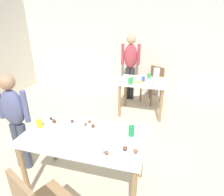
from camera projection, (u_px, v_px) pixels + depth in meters
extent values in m
plane|color=beige|center=(97.00, 176.00, 2.59)|extent=(6.40, 6.40, 0.00)
cube|color=beige|center=(137.00, 45.00, 4.90)|extent=(6.40, 0.10, 2.60)
cube|color=silver|center=(84.00, 137.00, 2.18)|extent=(1.40, 0.74, 0.04)
cylinder|color=olive|center=(24.00, 170.00, 2.21)|extent=(0.06, 0.06, 0.71)
cylinder|color=olive|center=(133.00, 196.00, 1.90)|extent=(0.06, 0.06, 0.71)
cylinder|color=olive|center=(53.00, 139.00, 2.76)|extent=(0.06, 0.06, 0.71)
cylinder|color=olive|center=(141.00, 155.00, 2.45)|extent=(0.06, 0.06, 0.71)
cube|color=silver|center=(143.00, 82.00, 3.99)|extent=(0.96, 0.70, 0.04)
cylinder|color=olive|center=(120.00, 101.00, 3.98)|extent=(0.06, 0.06, 0.71)
cylinder|color=olive|center=(161.00, 106.00, 3.78)|extent=(0.06, 0.06, 0.71)
cylinder|color=olive|center=(125.00, 91.00, 4.49)|extent=(0.06, 0.06, 0.71)
cylinder|color=olive|center=(162.00, 95.00, 4.29)|extent=(0.06, 0.06, 0.71)
cube|color=brown|center=(151.00, 86.00, 4.63)|extent=(0.56, 0.56, 0.04)
cube|color=brown|center=(157.00, 75.00, 4.64)|extent=(0.33, 0.26, 0.42)
cylinder|color=brown|center=(151.00, 98.00, 4.50)|extent=(0.04, 0.04, 0.41)
cylinder|color=brown|center=(141.00, 94.00, 4.74)|extent=(0.04, 0.04, 0.41)
cylinder|color=brown|center=(160.00, 95.00, 4.69)|extent=(0.04, 0.04, 0.41)
cylinder|color=brown|center=(150.00, 91.00, 4.94)|extent=(0.04, 0.04, 0.41)
cylinder|color=#383D4C|center=(18.00, 145.00, 2.65)|extent=(0.11, 0.11, 0.69)
cylinder|color=#383D4C|center=(25.00, 147.00, 2.63)|extent=(0.11, 0.11, 0.69)
ellipsoid|color=#4C5175|center=(13.00, 108.00, 2.40)|extent=(0.32, 0.20, 0.49)
sphere|color=#997051|center=(7.00, 82.00, 2.27)|extent=(0.19, 0.19, 0.19)
cylinder|color=#4C5175|center=(0.00, 103.00, 2.43)|extent=(0.07, 0.07, 0.42)
cylinder|color=#4C5175|center=(25.00, 107.00, 2.34)|extent=(0.07, 0.07, 0.42)
cylinder|color=#28282D|center=(132.00, 84.00, 4.83)|extent=(0.11, 0.11, 0.81)
cylinder|color=#28282D|center=(127.00, 84.00, 4.84)|extent=(0.11, 0.11, 0.81)
ellipsoid|color=#9E3842|center=(131.00, 56.00, 4.56)|extent=(0.35, 0.25, 0.57)
sphere|color=tan|center=(131.00, 39.00, 4.40)|extent=(0.22, 0.22, 0.22)
cylinder|color=#9E3842|center=(139.00, 55.00, 4.52)|extent=(0.08, 0.08, 0.49)
cylinder|color=#9E3842|center=(123.00, 54.00, 4.56)|extent=(0.08, 0.08, 0.49)
cylinder|color=white|center=(106.00, 132.00, 2.16)|extent=(0.18, 0.18, 0.08)
cylinder|color=#198438|center=(131.00, 131.00, 2.15)|extent=(0.07, 0.07, 0.12)
cube|color=silver|center=(78.00, 138.00, 2.12)|extent=(0.17, 0.02, 0.01)
cylinder|color=white|center=(99.00, 151.00, 1.84)|extent=(0.07, 0.07, 0.10)
cylinder|color=yellow|center=(40.00, 124.00, 2.32)|extent=(0.08, 0.08, 0.09)
sphere|color=brown|center=(106.00, 153.00, 1.86)|extent=(0.05, 0.05, 0.05)
sphere|color=#3D2319|center=(51.00, 118.00, 2.49)|extent=(0.04, 0.04, 0.04)
sphere|color=brown|center=(125.00, 149.00, 1.92)|extent=(0.05, 0.05, 0.05)
sphere|color=brown|center=(54.00, 121.00, 2.41)|extent=(0.05, 0.05, 0.05)
sphere|color=brown|center=(85.00, 124.00, 2.35)|extent=(0.04, 0.04, 0.04)
sphere|color=brown|center=(90.00, 121.00, 2.41)|extent=(0.04, 0.04, 0.04)
sphere|color=brown|center=(72.00, 121.00, 2.42)|extent=(0.04, 0.04, 0.04)
sphere|color=brown|center=(93.00, 126.00, 2.32)|extent=(0.05, 0.05, 0.05)
sphere|color=brown|center=(136.00, 151.00, 1.88)|extent=(0.05, 0.05, 0.05)
cylinder|color=white|center=(156.00, 74.00, 3.99)|extent=(0.13, 0.13, 0.24)
cylinder|color=green|center=(149.00, 76.00, 4.10)|extent=(0.08, 0.08, 0.11)
cylinder|color=green|center=(130.00, 81.00, 3.76)|extent=(0.09, 0.09, 0.12)
cylinder|color=#3351B2|center=(143.00, 79.00, 3.92)|extent=(0.07, 0.07, 0.10)
cylinder|color=green|center=(131.00, 80.00, 3.84)|extent=(0.07, 0.07, 0.11)
torus|color=white|center=(128.00, 76.00, 4.23)|extent=(0.12, 0.12, 0.04)
torus|color=gold|center=(159.00, 77.00, 4.13)|extent=(0.10, 0.10, 0.03)
torus|color=pink|center=(145.00, 79.00, 4.01)|extent=(0.13, 0.13, 0.04)
torus|color=gold|center=(140.00, 82.00, 3.85)|extent=(0.13, 0.13, 0.04)
torus|color=white|center=(149.00, 83.00, 3.80)|extent=(0.13, 0.13, 0.04)
torus|color=pink|center=(155.00, 85.00, 3.69)|extent=(0.13, 0.13, 0.04)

